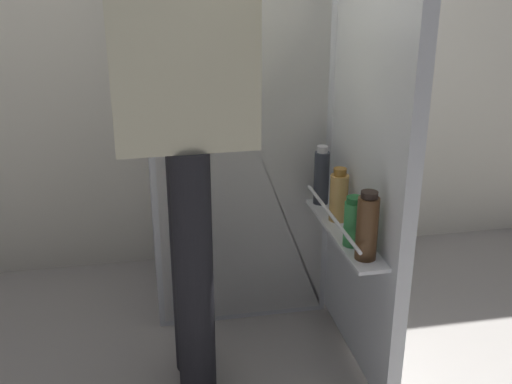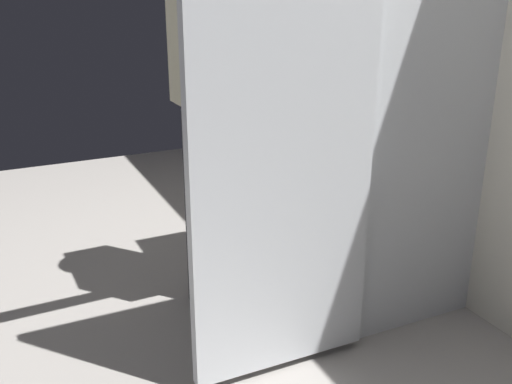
% 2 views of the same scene
% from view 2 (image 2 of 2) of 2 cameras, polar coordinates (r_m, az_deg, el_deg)
% --- Properties ---
extents(ground_plane, '(5.07, 5.07, 0.00)m').
position_cam_2_polar(ground_plane, '(2.54, 0.13, -11.64)').
color(ground_plane, gray).
extents(refrigerator, '(0.71, 1.23, 1.69)m').
position_cam_2_polar(refrigerator, '(2.44, 10.97, 8.16)').
color(refrigerator, silver).
rests_on(refrigerator, ground_plane).
extents(person, '(0.54, 0.72, 1.69)m').
position_cam_2_polar(person, '(2.34, -4.15, 12.17)').
color(person, black).
rests_on(person, ground_plane).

